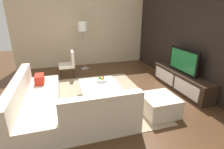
# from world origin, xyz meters

# --- Properties ---
(ground_plane) EXTENTS (14.00, 14.00, 0.00)m
(ground_plane) POSITION_xyz_m (0.00, 0.00, 0.00)
(ground_plane) COLOR #4C301C
(feature_wall_back) EXTENTS (6.40, 0.12, 2.80)m
(feature_wall_back) POSITION_xyz_m (0.00, 2.70, 1.40)
(feature_wall_back) COLOR black
(feature_wall_back) RESTS_ON ground
(side_wall_left) EXTENTS (0.12, 5.20, 2.80)m
(side_wall_left) POSITION_xyz_m (-3.20, 0.20, 1.40)
(side_wall_left) COLOR beige
(side_wall_left) RESTS_ON ground
(area_rug) EXTENTS (3.07, 2.62, 0.01)m
(area_rug) POSITION_xyz_m (-0.10, 0.00, 0.01)
(area_rug) COLOR tan
(area_rug) RESTS_ON ground
(media_console) EXTENTS (2.12, 0.43, 0.50)m
(media_console) POSITION_xyz_m (0.00, 2.40, 0.25)
(media_console) COLOR #332319
(media_console) RESTS_ON ground
(television) EXTENTS (1.10, 0.06, 0.65)m
(television) POSITION_xyz_m (0.00, 2.40, 0.82)
(television) COLOR black
(television) RESTS_ON media_console
(sectional_couch) EXTENTS (2.42, 2.27, 0.81)m
(sectional_couch) POSITION_xyz_m (0.51, -0.91, 0.28)
(sectional_couch) COLOR beige
(sectional_couch) RESTS_ON ground
(coffee_table) EXTENTS (1.01, 0.93, 0.38)m
(coffee_table) POSITION_xyz_m (-0.10, 0.10, 0.20)
(coffee_table) COLOR #332319
(coffee_table) RESTS_ON ground
(accent_chair_near) EXTENTS (0.55, 0.50, 0.87)m
(accent_chair_near) POSITION_xyz_m (-1.95, -0.50, 0.49)
(accent_chair_near) COLOR #332319
(accent_chair_near) RESTS_ON ground
(floor_lamp) EXTENTS (0.34, 0.34, 1.73)m
(floor_lamp) POSITION_xyz_m (-2.58, 0.09, 1.48)
(floor_lamp) COLOR #A5A5AA
(floor_lamp) RESTS_ON ground
(ottoman) EXTENTS (0.70, 0.70, 0.40)m
(ottoman) POSITION_xyz_m (0.94, 1.17, 0.20)
(ottoman) COLOR beige
(ottoman) RESTS_ON ground
(fruit_bowl) EXTENTS (0.28, 0.28, 0.13)m
(fruit_bowl) POSITION_xyz_m (-0.28, 0.20, 0.43)
(fruit_bowl) COLOR silver
(fruit_bowl) RESTS_ON coffee_table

